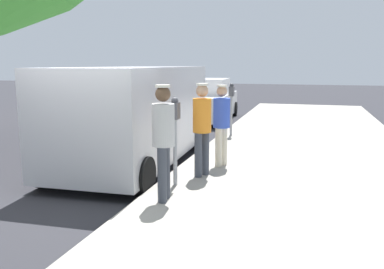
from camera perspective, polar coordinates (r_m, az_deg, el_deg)
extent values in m
plane|color=#2D2D33|center=(6.85, -15.74, -9.26)|extent=(80.00, 80.00, 0.00)
cube|color=#9E998E|center=(5.86, 15.42, -11.81)|extent=(5.00, 32.00, 0.15)
cylinder|color=gray|center=(6.87, -2.41, -2.55)|extent=(0.07, 0.07, 1.15)
cube|color=#4C4C51|center=(6.75, -2.45, 3.39)|extent=(0.14, 0.18, 0.28)
sphere|color=#47474C|center=(6.73, -2.46, 4.82)|extent=(0.12, 0.12, 0.12)
cylinder|color=gray|center=(11.74, 5.58, 2.65)|extent=(0.07, 0.07, 1.15)
cube|color=#4C4C51|center=(11.67, 5.64, 6.13)|extent=(0.14, 0.18, 0.28)
sphere|color=#47474C|center=(11.66, 5.65, 6.97)|extent=(0.12, 0.12, 0.12)
cylinder|color=#383D47|center=(6.05, -4.26, -5.77)|extent=(0.14, 0.14, 0.85)
cylinder|color=#383D47|center=(6.26, -3.76, -5.24)|extent=(0.14, 0.14, 0.85)
cylinder|color=#B7B7B7|center=(6.00, -4.10, 1.35)|extent=(0.34, 0.34, 0.64)
sphere|color=brown|center=(5.95, -4.15, 5.76)|extent=(0.23, 0.23, 0.23)
cylinder|color=silver|center=(5.94, -4.17, 6.87)|extent=(0.22, 0.22, 0.04)
cylinder|color=beige|center=(8.34, 4.53, -1.59)|extent=(0.14, 0.14, 0.79)
cylinder|color=beige|center=(8.15, 3.79, -1.85)|extent=(0.14, 0.14, 0.79)
cylinder|color=blue|center=(8.13, 4.23, 3.07)|extent=(0.34, 0.34, 0.59)
sphere|color=tan|center=(8.09, 4.27, 6.12)|extent=(0.21, 0.21, 0.21)
cylinder|color=silver|center=(8.09, 4.28, 6.88)|extent=(0.20, 0.20, 0.04)
cylinder|color=#383D47|center=(7.56, 1.92, -2.64)|extent=(0.14, 0.14, 0.83)
cylinder|color=#383D47|center=(7.39, 0.89, -2.94)|extent=(0.14, 0.14, 0.83)
cylinder|color=orange|center=(7.35, 1.43, 2.72)|extent=(0.34, 0.34, 0.62)
sphere|color=tan|center=(7.30, 1.45, 6.24)|extent=(0.22, 0.22, 0.22)
cylinder|color=silver|center=(7.30, 1.45, 7.11)|extent=(0.21, 0.21, 0.04)
cube|color=#BCBCC1|center=(8.94, -7.99, 3.17)|extent=(2.19, 5.27, 1.96)
cube|color=black|center=(11.20, -3.30, 6.62)|extent=(1.84, 0.15, 0.88)
cylinder|color=black|center=(11.29, -8.45, 0.32)|extent=(0.24, 0.69, 0.68)
cylinder|color=black|center=(10.71, 0.98, -0.10)|extent=(0.24, 0.69, 0.68)
cylinder|color=black|center=(7.75, -20.17, -4.64)|extent=(0.24, 0.69, 0.68)
cylinder|color=black|center=(6.88, -6.90, -5.90)|extent=(0.24, 0.69, 0.68)
cube|color=white|center=(15.96, 2.13, 4.20)|extent=(2.01, 4.48, 0.89)
cube|color=white|center=(15.69, 1.99, 6.82)|extent=(1.69, 2.05, 0.60)
cylinder|color=black|center=(17.78, 0.48, 3.80)|extent=(0.25, 0.61, 0.60)
cylinder|color=black|center=(17.47, 5.99, 3.64)|extent=(0.25, 0.61, 0.60)
cylinder|color=black|center=(14.61, -2.49, 2.45)|extent=(0.25, 0.61, 0.60)
cylinder|color=black|center=(14.23, 4.18, 2.23)|extent=(0.25, 0.61, 0.60)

